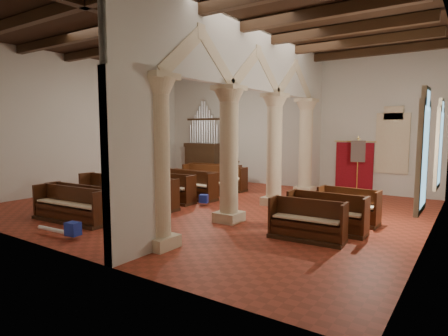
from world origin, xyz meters
TOP-DOWN VIEW (x-y plane):
  - floor at (0.00, 0.00)m, footprint 14.00×14.00m
  - ceiling at (0.00, 0.00)m, footprint 14.00×14.00m
  - wall_back at (0.00, 6.00)m, footprint 14.00×0.02m
  - wall_front at (0.00, -6.00)m, footprint 14.00×0.02m
  - wall_left at (-7.00, 0.00)m, footprint 0.02×12.00m
  - wall_right at (7.00, 0.00)m, footprint 0.02×12.00m
  - ceiling_beams at (0.00, 0.00)m, footprint 13.80×11.80m
  - arcade at (1.80, 0.00)m, footprint 0.90×11.90m
  - window_right_a at (6.98, -1.50)m, footprint 0.03×1.00m
  - window_right_b at (6.98, 2.50)m, footprint 0.03×1.00m
  - window_back at (5.00, 5.98)m, footprint 1.00×0.03m
  - pipe_organ at (-4.50, 5.50)m, footprint 2.10×0.85m
  - lectern at (-1.82, 4.39)m, footprint 0.63×0.66m
  - dossal_curtain at (3.50, 5.92)m, footprint 1.80×0.07m
  - processional_banner at (3.87, 5.02)m, footprint 0.53×0.67m
  - hymnal_box_a at (-0.50, -5.25)m, footprint 0.37×0.32m
  - hymnal_box_b at (0.05, -3.39)m, footprint 0.33×0.29m
  - hymnal_box_c at (-0.28, -0.03)m, footprint 0.37×0.33m
  - tube_heater_a at (-1.26, -5.37)m, footprint 1.09×0.18m
  - tube_heater_b at (-2.71, -3.35)m, footprint 0.85×0.44m
  - nave_pew_0 at (-2.16, -4.23)m, footprint 2.81×0.90m
  - nave_pew_1 at (-2.65, -3.57)m, footprint 2.93×0.74m
  - nave_pew_2 at (-2.63, -2.14)m, footprint 3.51×0.92m
  - nave_pew_3 at (-1.98, -1.44)m, footprint 3.14×0.93m
  - nave_pew_4 at (-2.21, -0.36)m, footprint 3.14×0.89m
  - nave_pew_5 at (-2.01, 0.78)m, footprint 3.40×0.97m
  - nave_pew_6 at (-2.23, 2.08)m, footprint 2.97×0.69m
  - nave_pew_7 at (-2.15, 3.20)m, footprint 3.29×0.80m
  - nave_pew_8 at (-2.62, 3.91)m, footprint 2.76×0.88m
  - aisle_pew_0 at (4.47, -1.95)m, footprint 1.94×0.79m
  - aisle_pew_1 at (4.61, -0.89)m, footprint 2.15×0.72m
  - aisle_pew_2 at (4.84, 0.37)m, footprint 1.80×0.79m

SIDE VIEW (x-z plane):
  - floor at x=0.00m, z-range 0.00..0.00m
  - tube_heater_a at x=-1.26m, z-range 0.11..0.21m
  - tube_heater_b at x=-2.71m, z-range 0.12..0.20m
  - hymnal_box_b at x=0.05m, z-range 0.10..0.39m
  - hymnal_box_c at x=-0.28m, z-range 0.10..0.40m
  - hymnal_box_a at x=-0.50m, z-range 0.10..0.44m
  - nave_pew_6 at x=-2.23m, z-range -0.16..0.79m
  - nave_pew_1 at x=-2.65m, z-range -0.17..0.82m
  - aisle_pew_0 at x=4.47m, z-range -0.17..0.87m
  - nave_pew_0 at x=-2.16m, z-range -0.18..0.88m
  - aisle_pew_1 at x=4.61m, z-range -0.17..0.88m
  - aisle_pew_2 at x=4.84m, z-range -0.17..0.88m
  - nave_pew_7 at x=-2.15m, z-range -0.19..0.90m
  - nave_pew_4 at x=-2.21m, z-range -0.19..0.91m
  - nave_pew_8 at x=-2.62m, z-range -0.18..0.91m
  - nave_pew_5 at x=-2.01m, z-range -0.19..0.92m
  - nave_pew_3 at x=-1.98m, z-range -0.19..0.92m
  - nave_pew_2 at x=-2.63m, z-range -0.20..0.94m
  - lectern at x=-1.82m, z-range -0.12..1.26m
  - processional_banner at x=3.87m, z-range -0.44..2.07m
  - dossal_curtain at x=3.50m, z-range 0.08..2.25m
  - pipe_organ at x=-4.50m, z-range -0.83..3.57m
  - window_right_a at x=6.98m, z-range 1.10..3.30m
  - window_right_b at x=6.98m, z-range 1.10..3.30m
  - window_back at x=5.00m, z-range 1.10..3.30m
  - wall_back at x=0.00m, z-range 0.00..6.00m
  - wall_front at x=0.00m, z-range 0.00..6.00m
  - wall_left at x=-7.00m, z-range 0.00..6.00m
  - wall_right at x=7.00m, z-range 0.00..6.00m
  - arcade at x=1.80m, z-range 0.56..6.56m
  - ceiling_beams at x=0.00m, z-range 5.67..5.97m
  - ceiling at x=0.00m, z-range 6.00..6.00m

